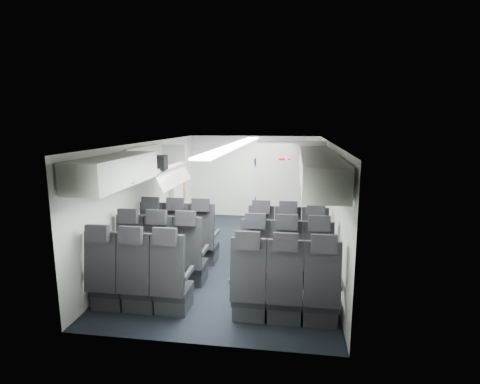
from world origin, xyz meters
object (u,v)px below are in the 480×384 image
(seat_row_rear, at_px, (210,287))
(boarding_door, at_px, (178,189))
(seat_row_front, at_px, (232,243))
(seat_row_mid, at_px, (223,261))
(galley_unit, at_px, (290,184))
(carry_on_bag, at_px, (154,163))
(flight_attendant, at_px, (262,193))

(seat_row_rear, height_order, boarding_door, boarding_door)
(seat_row_front, relative_size, seat_row_mid, 1.00)
(seat_row_rear, relative_size, galley_unit, 1.75)
(seat_row_mid, relative_size, carry_on_bag, 7.90)
(seat_row_rear, bearing_deg, seat_row_mid, 90.00)
(flight_attendant, bearing_deg, seat_row_mid, 169.13)
(boarding_door, bearing_deg, seat_row_mid, -61.23)
(seat_row_mid, relative_size, seat_row_rear, 1.00)
(seat_row_front, bearing_deg, carry_on_bag, -176.30)
(seat_row_front, relative_size, seat_row_rear, 1.00)
(flight_attendant, bearing_deg, seat_row_front, 166.86)
(seat_row_front, height_order, galley_unit, galley_unit)
(galley_unit, bearing_deg, flight_attendant, -122.94)
(flight_attendant, height_order, carry_on_bag, carry_on_bag)
(boarding_door, distance_m, carry_on_bag, 2.36)
(seat_row_front, relative_size, flight_attendant, 1.92)
(seat_row_front, distance_m, flight_attendant, 2.36)
(seat_row_front, distance_m, seat_row_rear, 1.80)
(seat_row_front, relative_size, galley_unit, 1.75)
(galley_unit, distance_m, carry_on_bag, 4.15)
(seat_row_rear, relative_size, flight_attendant, 1.92)
(seat_row_mid, xyz_separation_m, seat_row_rear, (0.00, -0.90, 0.00))
(seat_row_front, xyz_separation_m, galley_unit, (0.95, 3.25, 0.55))
(boarding_door, distance_m, flight_attendant, 1.98)
(seat_row_rear, height_order, galley_unit, galley_unit)
(seat_row_mid, xyz_separation_m, flight_attendant, (0.33, 3.19, 0.46))
(seat_row_mid, bearing_deg, flight_attendant, 84.14)
(seat_row_rear, distance_m, carry_on_bag, 2.61)
(galley_unit, height_order, carry_on_bag, carry_on_bag)
(seat_row_front, height_order, seat_row_rear, same)
(seat_row_mid, bearing_deg, boarding_door, 118.77)
(galley_unit, bearing_deg, carry_on_bag, -124.64)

